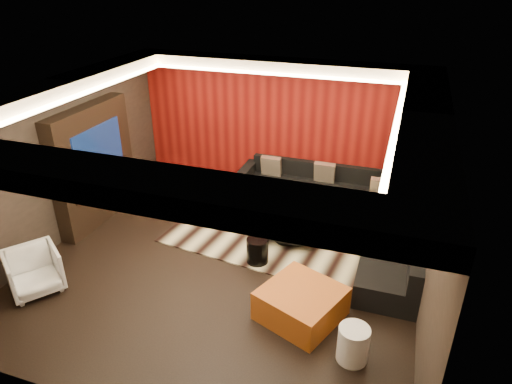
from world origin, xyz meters
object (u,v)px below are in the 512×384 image
(sectional_sofa, at_px, (351,212))
(drum_stool, at_px, (257,250))
(orange_ottoman, at_px, (301,303))
(armchair, at_px, (34,271))
(white_side_table, at_px, (353,344))
(coffee_table, at_px, (287,234))

(sectional_sofa, bearing_deg, drum_stool, -126.09)
(orange_ottoman, distance_m, armchair, 3.96)
(drum_stool, relative_size, orange_ottoman, 0.43)
(orange_ottoman, distance_m, sectional_sofa, 2.76)
(sectional_sofa, bearing_deg, orange_ottoman, -95.71)
(drum_stool, distance_m, orange_ottoman, 1.42)
(white_side_table, distance_m, sectional_sofa, 3.33)
(coffee_table, bearing_deg, white_side_table, -57.97)
(drum_stool, bearing_deg, coffee_table, 70.70)
(coffee_table, distance_m, drum_stool, 0.86)
(armchair, bearing_deg, orange_ottoman, -43.74)
(armchair, height_order, sectional_sofa, sectional_sofa)
(drum_stool, relative_size, armchair, 0.58)
(orange_ottoman, height_order, sectional_sofa, sectional_sofa)
(drum_stool, bearing_deg, white_side_table, -41.65)
(coffee_table, xyz_separation_m, orange_ottoman, (0.70, -1.82, 0.10))
(orange_ottoman, xyz_separation_m, sectional_sofa, (0.27, 2.74, 0.04))
(coffee_table, relative_size, drum_stool, 2.88)
(armchair, bearing_deg, coffee_table, -15.64)
(armchair, bearing_deg, white_side_table, -52.06)
(coffee_table, bearing_deg, sectional_sofa, 43.34)
(armchair, bearing_deg, drum_stool, -23.36)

